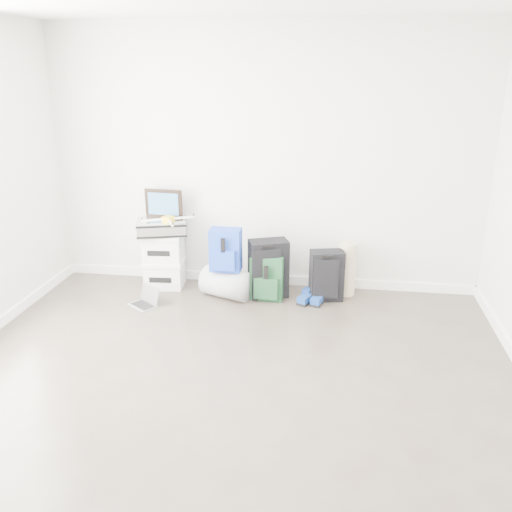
% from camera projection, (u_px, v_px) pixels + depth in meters
% --- Properties ---
extents(ground, '(5.00, 5.00, 0.00)m').
position_uv_depth(ground, '(214.00, 421.00, 3.67)').
color(ground, '#3B312B').
rests_on(ground, ground).
extents(room_envelope, '(4.52, 5.02, 2.71)m').
position_uv_depth(room_envelope, '(207.00, 167.00, 3.11)').
color(room_envelope, silver).
rests_on(room_envelope, ground).
extents(boxes_stack, '(0.45, 0.37, 0.60)m').
position_uv_depth(boxes_stack, '(164.00, 260.00, 5.81)').
color(boxes_stack, silver).
rests_on(boxes_stack, ground).
extents(briefcase, '(0.58, 0.49, 0.14)m').
position_uv_depth(briefcase, '(162.00, 227.00, 5.68)').
color(briefcase, '#B2B2B7').
rests_on(briefcase, boxes_stack).
extents(painting, '(0.41, 0.06, 0.31)m').
position_uv_depth(painting, '(164.00, 204.00, 5.70)').
color(painting, black).
rests_on(painting, briefcase).
extents(drone, '(0.51, 0.51, 0.05)m').
position_uv_depth(drone, '(168.00, 219.00, 5.62)').
color(drone, gold).
rests_on(drone, briefcase).
extents(duffel_bag, '(0.58, 0.47, 0.31)m').
position_uv_depth(duffel_bag, '(227.00, 283.00, 5.57)').
color(duffel_bag, '#989BA1').
rests_on(duffel_bag, ground).
extents(blue_backpack, '(0.31, 0.23, 0.43)m').
position_uv_depth(blue_backpack, '(225.00, 251.00, 5.42)').
color(blue_backpack, '#1C25B8').
rests_on(blue_backpack, duffel_bag).
extents(large_suitcase, '(0.44, 0.37, 0.60)m').
position_uv_depth(large_suitcase, '(268.00, 269.00, 5.55)').
color(large_suitcase, black).
rests_on(large_suitcase, ground).
extents(green_backpack, '(0.34, 0.25, 0.46)m').
position_uv_depth(green_backpack, '(267.00, 278.00, 5.52)').
color(green_backpack, '#13361B').
rests_on(green_backpack, ground).
extents(carry_on, '(0.37, 0.28, 0.52)m').
position_uv_depth(carry_on, '(326.00, 276.00, 5.48)').
color(carry_on, black).
rests_on(carry_on, ground).
extents(shoes, '(0.31, 0.28, 0.09)m').
position_uv_depth(shoes, '(313.00, 299.00, 5.48)').
color(shoes, black).
rests_on(shoes, ground).
extents(rolled_rug, '(0.18, 0.18, 0.56)m').
position_uv_depth(rolled_rug, '(347.00, 269.00, 5.60)').
color(rolled_rug, tan).
rests_on(rolled_rug, ground).
extents(laptop, '(0.34, 0.32, 0.20)m').
position_uv_depth(laptop, '(146.00, 301.00, 5.41)').
color(laptop, silver).
rests_on(laptop, ground).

